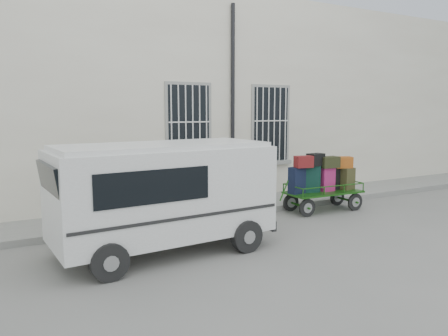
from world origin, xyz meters
TOP-DOWN VIEW (x-y plane):
  - ground at (0.00, 0.00)m, footprint 80.00×80.00m
  - building at (0.00, 5.50)m, footprint 24.00×5.15m
  - sidewalk at (0.00, 2.20)m, footprint 24.00×1.70m
  - luggage_cart at (2.50, 0.85)m, footprint 2.44×1.02m
  - van at (-2.42, -0.30)m, footprint 4.22×2.07m

SIDE VIEW (x-z plane):
  - ground at x=0.00m, z-range 0.00..0.00m
  - sidewalk at x=0.00m, z-range 0.00..0.15m
  - luggage_cart at x=2.50m, z-range 0.07..1.63m
  - van at x=-2.42m, z-range 0.15..2.23m
  - building at x=0.00m, z-range 0.00..6.00m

